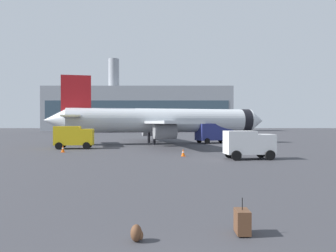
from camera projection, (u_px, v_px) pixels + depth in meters
name	position (u px, v px, depth m)	size (l,w,h in m)	color
airplane_at_gate	(163.00, 121.00, 52.76)	(35.48, 32.26, 10.50)	silver
service_truck	(75.00, 136.00, 42.38)	(5.01, 2.97, 2.90)	yellow
fuel_truck	(215.00, 132.00, 54.12)	(6.45, 4.73, 3.20)	navy
cargo_van	(249.00, 143.00, 30.13)	(4.59, 2.73, 2.60)	white
safety_cone_near	(64.00, 149.00, 37.19)	(0.44, 0.44, 0.80)	#F2590C
safety_cone_mid	(87.00, 144.00, 44.96)	(0.44, 0.44, 0.84)	#F2590C
safety_cone_far	(184.00, 153.00, 32.77)	(0.44, 0.44, 0.74)	#F2590C
rolling_suitcase	(243.00, 222.00, 9.82)	(0.40, 0.64, 1.10)	brown
traveller_backpack	(138.00, 233.00, 9.25)	(0.36, 0.40, 0.48)	brown
terminal_building	(139.00, 109.00, 137.70)	(76.08, 16.11, 29.93)	gray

